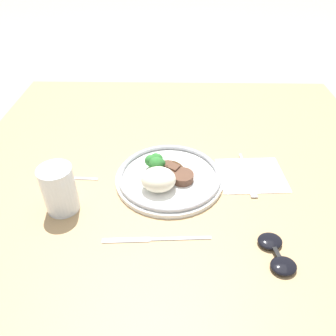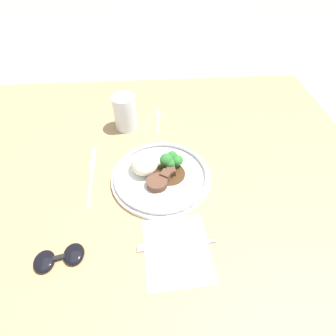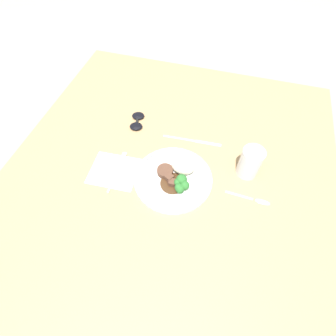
# 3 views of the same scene
# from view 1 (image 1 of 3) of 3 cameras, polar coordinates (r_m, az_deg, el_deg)

# --- Properties ---
(ground_plane) EXTENTS (8.00, 8.00, 0.00)m
(ground_plane) POSITION_cam_1_polar(r_m,az_deg,el_deg) (0.85, 1.75, -6.06)
(ground_plane) COLOR tan
(dining_table) EXTENTS (1.17, 1.29, 0.05)m
(dining_table) POSITION_cam_1_polar(r_m,az_deg,el_deg) (0.83, 1.78, -4.85)
(dining_table) COLOR tan
(dining_table) RESTS_ON ground
(napkin) EXTENTS (0.18, 0.15, 0.00)m
(napkin) POSITION_cam_1_polar(r_m,az_deg,el_deg) (0.88, 14.28, -1.20)
(napkin) COLOR white
(napkin) RESTS_ON dining_table
(plate) EXTENTS (0.27, 0.27, 0.07)m
(plate) POSITION_cam_1_polar(r_m,az_deg,el_deg) (0.83, -0.14, -1.37)
(plate) COLOR white
(plate) RESTS_ON dining_table
(juice_glass) EXTENTS (0.08, 0.08, 0.11)m
(juice_glass) POSITION_cam_1_polar(r_m,az_deg,el_deg) (0.77, -18.37, -3.77)
(juice_glass) COLOR yellow
(juice_glass) RESTS_ON dining_table
(fork) EXTENTS (0.02, 0.18, 0.00)m
(fork) POSITION_cam_1_polar(r_m,az_deg,el_deg) (0.87, 13.78, -1.68)
(fork) COLOR silver
(fork) RESTS_ON napkin
(knife) EXTENTS (0.23, 0.02, 0.00)m
(knife) POSITION_cam_1_polar(r_m,az_deg,el_deg) (0.70, -2.56, -12.31)
(knife) COLOR silver
(knife) RESTS_ON dining_table
(spoon) EXTENTS (0.15, 0.02, 0.01)m
(spoon) POSITION_cam_1_polar(r_m,az_deg,el_deg) (0.90, -18.68, -1.53)
(spoon) COLOR silver
(spoon) RESTS_ON dining_table
(sunglasses) EXTENTS (0.07, 0.11, 0.02)m
(sunglasses) POSITION_cam_1_polar(r_m,az_deg,el_deg) (0.71, 18.37, -13.88)
(sunglasses) COLOR black
(sunglasses) RESTS_ON dining_table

